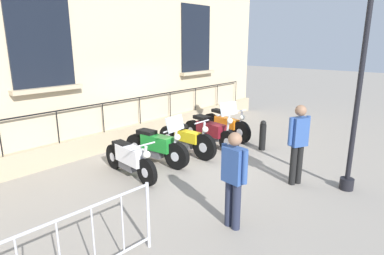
% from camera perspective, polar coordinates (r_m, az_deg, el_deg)
% --- Properties ---
extents(ground_plane, '(60.00, 60.00, 0.00)m').
position_cam_1_polar(ground_plane, '(9.03, -1.36, -4.61)').
color(ground_plane, gray).
extents(building_facade, '(0.82, 12.43, 6.03)m').
position_cam_1_polar(building_facade, '(10.14, -11.06, 14.15)').
color(building_facade, '#C6B28E').
rests_on(building_facade, ground_plane).
extents(motorcycle_white, '(1.95, 0.60, 0.90)m').
position_cam_1_polar(motorcycle_white, '(7.56, -10.81, -5.44)').
color(motorcycle_white, black).
rests_on(motorcycle_white, ground_plane).
extents(motorcycle_green, '(1.98, 0.71, 1.31)m').
position_cam_1_polar(motorcycle_green, '(8.25, -6.19, -3.36)').
color(motorcycle_green, black).
rests_on(motorcycle_green, ground_plane).
extents(motorcycle_yellow, '(1.98, 0.55, 1.03)m').
position_cam_1_polar(motorcycle_yellow, '(8.83, -0.95, -2.21)').
color(motorcycle_yellow, black).
rests_on(motorcycle_yellow, ground_plane).
extents(motorcycle_maroon, '(2.18, 0.79, 1.42)m').
position_cam_1_polar(motorcycle_maroon, '(9.55, 3.21, -0.71)').
color(motorcycle_maroon, black).
rests_on(motorcycle_maroon, ground_plane).
extents(motorcycle_orange, '(2.06, 0.69, 1.00)m').
position_cam_1_polar(motorcycle_orange, '(10.42, 5.88, 0.35)').
color(motorcycle_orange, black).
rests_on(motorcycle_orange, ground_plane).
extents(lamppost, '(0.39, 0.39, 4.94)m').
position_cam_1_polar(lamppost, '(7.08, 28.16, 14.21)').
color(lamppost, black).
rests_on(lamppost, ground_plane).
extents(crowd_barrier, '(0.13, 2.28, 1.05)m').
position_cam_1_polar(crowd_barrier, '(4.49, -19.39, -19.09)').
color(crowd_barrier, '#B7B7BF').
rests_on(crowd_barrier, ground_plane).
extents(bollard, '(0.19, 0.19, 0.86)m').
position_cam_1_polar(bollard, '(9.45, 12.24, -1.31)').
color(bollard, black).
rests_on(bollard, ground_plane).
extents(pedestrian_standing, '(0.35, 0.49, 1.74)m').
position_cam_1_polar(pedestrian_standing, '(7.23, 18.06, -2.09)').
color(pedestrian_standing, black).
rests_on(pedestrian_standing, ground_plane).
extents(pedestrian_walking, '(0.53, 0.27, 1.64)m').
position_cam_1_polar(pedestrian_walking, '(5.33, 7.30, -8.29)').
color(pedestrian_walking, '#23283D').
rests_on(pedestrian_walking, ground_plane).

